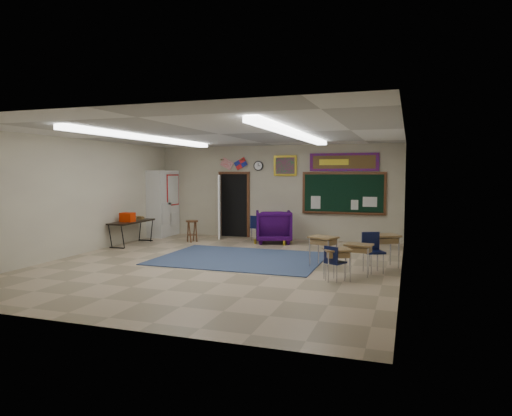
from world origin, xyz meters
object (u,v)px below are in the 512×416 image
(student_desk_front_left, at_px, (323,250))
(student_desk_front_right, at_px, (384,249))
(folding_table, at_px, (132,232))
(wingback_armchair, at_px, (274,226))
(wooden_stool, at_px, (192,231))

(student_desk_front_left, xyz_separation_m, student_desk_front_right, (1.30, 0.46, 0.02))
(student_desk_front_right, relative_size, folding_table, 0.45)
(wingback_armchair, distance_m, folding_table, 4.24)
(folding_table, xyz_separation_m, wooden_stool, (1.47, 1.02, -0.04))
(wingback_armchair, relative_size, wooden_stool, 1.63)
(folding_table, bearing_deg, wooden_stool, 34.70)
(wingback_armchair, xyz_separation_m, folding_table, (-3.88, -1.71, -0.11))
(wingback_armchair, xyz_separation_m, student_desk_front_right, (3.39, -2.71, -0.08))
(student_desk_front_right, height_order, wooden_stool, student_desk_front_right)
(wingback_armchair, relative_size, student_desk_front_left, 1.54)
(wingback_armchair, relative_size, folding_table, 0.64)
(wingback_armchair, relative_size, student_desk_front_right, 1.42)
(student_desk_front_right, distance_m, folding_table, 7.34)
(wingback_armchair, height_order, folding_table, wingback_armchair)
(wingback_armchair, xyz_separation_m, student_desk_front_left, (2.10, -3.17, -0.10))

